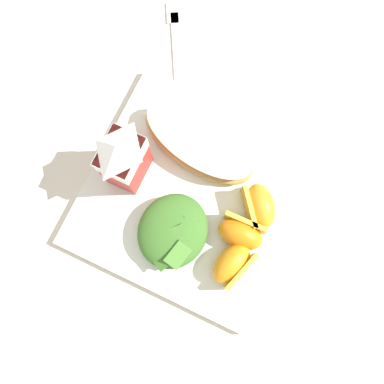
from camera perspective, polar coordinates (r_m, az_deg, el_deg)
The scene contains 10 objects.
ground at distance 0.57m, azimuth 0.00°, elevation -0.51°, with size 3.00×3.00×0.00m, color beige.
white_plate at distance 0.56m, azimuth 0.00°, elevation -0.36°, with size 0.28×0.28×0.02m, color white.
cheesy_pizza_bread at distance 0.55m, azimuth 0.93°, elevation 7.10°, with size 0.11×0.18×0.04m.
green_salad_pile at distance 0.52m, azimuth -2.60°, elevation -5.59°, with size 0.10×0.09×0.04m.
milk_carton at distance 0.51m, azimuth -9.69°, elevation 4.71°, with size 0.06×0.05×0.11m.
orange_wedge_front at distance 0.52m, azimuth 5.72°, elevation -10.08°, with size 0.07×0.05×0.04m.
orange_wedge_middle at distance 0.53m, azimuth 6.90°, elevation -5.75°, with size 0.04×0.06×0.04m.
orange_wedge_rear at distance 0.54m, azimuth 9.49°, elevation -1.96°, with size 0.07×0.07×0.04m.
paper_napkin at distance 0.60m, azimuth 19.81°, elevation 0.05°, with size 0.11×0.11×0.00m, color white.
metal_fork at distance 0.65m, azimuth -2.21°, elevation 19.69°, with size 0.17×0.11×0.01m.
Camera 1 is at (-0.10, -0.05, 0.56)m, focal length 37.79 mm.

